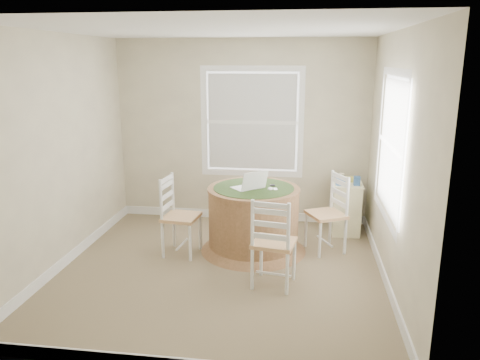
# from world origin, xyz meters

# --- Properties ---
(room) EXTENTS (3.64, 3.64, 2.64)m
(room) POSITION_xyz_m (0.17, 0.16, 1.30)
(room) COLOR #7C6B4F
(room) RESTS_ON ground
(round_table) EXTENTS (1.30, 1.30, 0.81)m
(round_table) POSITION_xyz_m (0.30, 0.64, 0.44)
(round_table) COLOR #996844
(round_table) RESTS_ON ground
(chair_left) EXTENTS (0.44, 0.46, 0.95)m
(chair_left) POSITION_xyz_m (-0.55, 0.41, 0.47)
(chair_left) COLOR white
(chair_left) RESTS_ON ground
(chair_near) EXTENTS (0.48, 0.47, 0.95)m
(chair_near) POSITION_xyz_m (0.62, -0.26, 0.47)
(chair_near) COLOR white
(chair_near) RESTS_ON ground
(chair_right) EXTENTS (0.55, 0.56, 0.95)m
(chair_right) POSITION_xyz_m (1.19, 0.74, 0.47)
(chair_right) COLOR white
(chair_right) RESTS_ON ground
(laptop) EXTENTS (0.47, 0.46, 0.24)m
(laptop) POSITION_xyz_m (0.26, 0.59, 0.84)
(laptop) COLOR white
(laptop) RESTS_ON round_table
(mouse) EXTENTS (0.08, 0.11, 0.04)m
(mouse) POSITION_xyz_m (0.51, 0.58, 0.81)
(mouse) COLOR white
(mouse) RESTS_ON round_table
(phone) EXTENTS (0.06, 0.10, 0.02)m
(phone) POSITION_xyz_m (0.57, 0.60, 0.80)
(phone) COLOR #B7BABF
(phone) RESTS_ON round_table
(keys) EXTENTS (0.07, 0.06, 0.02)m
(keys) POSITION_xyz_m (0.52, 0.74, 0.81)
(keys) COLOR black
(keys) RESTS_ON round_table
(corner_chest) EXTENTS (0.40, 0.53, 0.70)m
(corner_chest) POSITION_xyz_m (1.49, 1.44, 0.35)
(corner_chest) COLOR #F5EDB8
(corner_chest) RESTS_ON ground
(tissue_box) EXTENTS (0.12, 0.12, 0.10)m
(tissue_box) POSITION_xyz_m (1.39, 1.33, 0.75)
(tissue_box) COLOR #5787C8
(tissue_box) RESTS_ON corner_chest
(box_yellow) EXTENTS (0.15, 0.10, 0.06)m
(box_yellow) POSITION_xyz_m (1.52, 1.50, 0.73)
(box_yellow) COLOR #D7CD4C
(box_yellow) RESTS_ON corner_chest
(box_blue) EXTENTS (0.08, 0.08, 0.12)m
(box_blue) POSITION_xyz_m (1.59, 1.33, 0.76)
(box_blue) COLOR #2D5389
(box_blue) RESTS_ON corner_chest
(cup_cream) EXTENTS (0.07, 0.07, 0.09)m
(cup_cream) POSITION_xyz_m (1.42, 1.57, 0.75)
(cup_cream) COLOR beige
(cup_cream) RESTS_ON corner_chest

